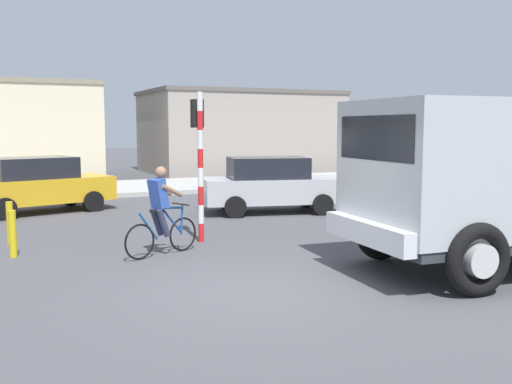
# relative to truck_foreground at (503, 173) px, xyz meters

# --- Properties ---
(ground_plane) EXTENTS (120.00, 120.00, 0.00)m
(ground_plane) POSITION_rel_truck_foreground_xyz_m (-4.37, 0.46, -1.67)
(ground_plane) COLOR #4C4C51
(sidewalk_far) EXTENTS (80.00, 5.00, 0.16)m
(sidewalk_far) POSITION_rel_truck_foreground_xyz_m (-4.37, 15.54, -1.59)
(sidewalk_far) COLOR #ADADA8
(sidewalk_far) RESTS_ON ground
(truck_foreground) EXTENTS (5.60, 3.16, 2.90)m
(truck_foreground) POSITION_rel_truck_foreground_xyz_m (0.00, 0.00, 0.00)
(truck_foreground) COLOR #B2B7BC
(truck_foreground) RESTS_ON ground
(cyclist) EXTENTS (1.61, 0.77, 1.72)m
(cyclist) POSITION_rel_truck_foreground_xyz_m (-5.11, 3.48, -0.80)
(cyclist) COLOR black
(cyclist) RESTS_ON ground
(traffic_light_pole) EXTENTS (0.24, 0.43, 3.20)m
(traffic_light_pole) POSITION_rel_truck_foreground_xyz_m (-3.97, 4.51, 0.40)
(traffic_light_pole) COLOR red
(traffic_light_pole) RESTS_ON ground
(car_white_mid) EXTENTS (4.31, 2.69, 1.60)m
(car_white_mid) POSITION_rel_truck_foreground_xyz_m (-6.79, 10.52, -0.85)
(car_white_mid) COLOR gold
(car_white_mid) RESTS_ON ground
(car_far_side) EXTENTS (4.28, 2.58, 1.60)m
(car_far_side) POSITION_rel_truck_foreground_xyz_m (-0.66, 7.72, -0.85)
(car_far_side) COLOR #B7B7BC
(car_far_side) RESTS_ON ground
(bollard_near) EXTENTS (0.14, 0.14, 0.90)m
(bollard_near) POSITION_rel_truck_foreground_xyz_m (-7.71, 4.51, -1.22)
(bollard_near) COLOR gold
(bollard_near) RESTS_ON ground
(bollard_far) EXTENTS (0.14, 0.14, 0.90)m
(bollard_far) POSITION_rel_truck_foreground_xyz_m (-7.71, 5.91, -1.22)
(bollard_far) COLOR gold
(bollard_far) RESTS_ON ground
(building_mid_block) EXTENTS (7.95, 6.31, 4.52)m
(building_mid_block) POSITION_rel_truck_foreground_xyz_m (-7.16, 22.35, 0.60)
(building_mid_block) COLOR beige
(building_mid_block) RESTS_ON ground
(building_corner_right) EXTENTS (10.18, 6.56, 4.38)m
(building_corner_right) POSITION_rel_truck_foreground_xyz_m (4.67, 22.52, 0.53)
(building_corner_right) COLOR #9E9389
(building_corner_right) RESTS_ON ground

